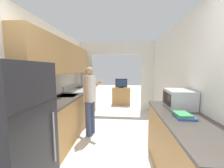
{
  "coord_description": "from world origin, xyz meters",
  "views": [
    {
      "loc": [
        0.24,
        -0.65,
        1.55
      ],
      "look_at": [
        -0.02,
        2.57,
        1.18
      ],
      "focal_mm": 22.0,
      "sensor_mm": 36.0,
      "label": 1
    }
  ],
  "objects": [
    {
      "name": "counter_left",
      "position": [
        -1.05,
        2.45,
        0.46
      ],
      "size": [
        0.62,
        3.09,
        0.93
      ],
      "color": "#B2844C",
      "rests_on": "ground_plane"
    },
    {
      "name": "microwave",
      "position": [
        1.14,
        1.58,
        1.07
      ],
      "size": [
        0.39,
        0.46,
        0.29
      ],
      "color": "#B7B7BC",
      "rests_on": "counter_right"
    },
    {
      "name": "person",
      "position": [
        -0.52,
        2.4,
        0.85
      ],
      "size": [
        0.51,
        0.44,
        1.59
      ],
      "rotation": [
        0.0,
        0.0,
        1.29
      ],
      "color": "#384266",
      "rests_on": "ground_plane"
    },
    {
      "name": "counter_right",
      "position": [
        1.05,
        1.11,
        0.46
      ],
      "size": [
        0.62,
        1.81,
        0.93
      ],
      "color": "#B2844C",
      "rests_on": "ground_plane"
    },
    {
      "name": "wall_right",
      "position": [
        1.38,
        1.58,
        1.25
      ],
      "size": [
        0.06,
        6.77,
        2.5
      ],
      "color": "silver",
      "rests_on": "ground_plane"
    },
    {
      "name": "refrigerator",
      "position": [
        -0.99,
        0.68,
        0.81
      ],
      "size": [
        0.74,
        0.79,
        1.62
      ],
      "color": "black",
      "rests_on": "ground_plane"
    },
    {
      "name": "knife",
      "position": [
        -1.14,
        3.63,
        0.93
      ],
      "size": [
        0.18,
        0.31,
        0.02
      ],
      "rotation": [
        0.0,
        0.0,
        0.73
      ],
      "color": "#B7B7BC",
      "rests_on": "counter_left"
    },
    {
      "name": "television",
      "position": [
        0.16,
        5.15,
        0.93
      ],
      "size": [
        0.5,
        0.16,
        0.37
      ],
      "color": "black",
      "rests_on": "tv_cabinet"
    },
    {
      "name": "book_stack",
      "position": [
        1.01,
        1.11,
        0.95
      ],
      "size": [
        0.23,
        0.25,
        0.06
      ],
      "color": "#2D4C99",
      "rests_on": "counter_right"
    },
    {
      "name": "wall_left",
      "position": [
        -1.3,
        2.02,
        1.48
      ],
      "size": [
        0.38,
        6.77,
        2.5
      ],
      "color": "silver",
      "rests_on": "ground_plane"
    },
    {
      "name": "range_oven",
      "position": [
        -1.04,
        3.17,
        0.47
      ],
      "size": [
        0.66,
        0.76,
        1.07
      ],
      "color": "#B7B7BC",
      "rests_on": "ground_plane"
    },
    {
      "name": "wall_far_with_doorway",
      "position": [
        0.0,
        4.4,
        1.45
      ],
      "size": [
        3.1,
        0.06,
        2.5
      ],
      "color": "silver",
      "rests_on": "ground_plane"
    },
    {
      "name": "tv_cabinet",
      "position": [
        0.16,
        5.19,
        0.37
      ],
      "size": [
        0.76,
        0.42,
        0.74
      ],
      "color": "#B2844C",
      "rests_on": "ground_plane"
    }
  ]
}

